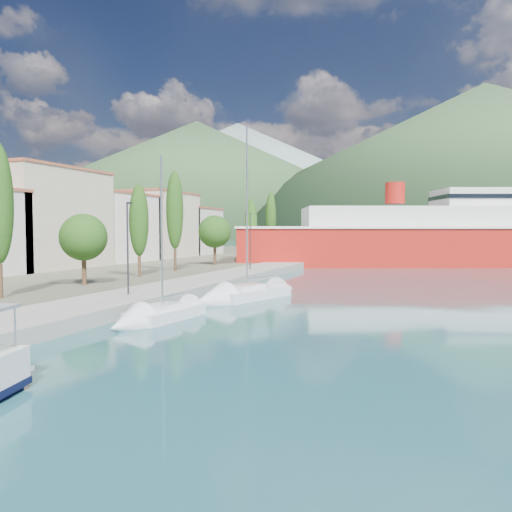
% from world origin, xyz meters
% --- Properties ---
extents(ground, '(1400.00, 1400.00, 0.00)m').
position_xyz_m(ground, '(0.00, 120.00, 0.00)').
color(ground, '#21545C').
extents(quay, '(5.00, 88.00, 0.80)m').
position_xyz_m(quay, '(-9.00, 26.00, 0.40)').
color(quay, gray).
rests_on(quay, ground).
extents(town_buildings, '(9.20, 69.20, 11.30)m').
position_xyz_m(town_buildings, '(-32.00, 36.91, 5.57)').
color(town_buildings, beige).
rests_on(town_buildings, land_strip).
extents(tree_row, '(4.03, 65.49, 10.51)m').
position_xyz_m(tree_row, '(-16.00, 32.20, 5.69)').
color(tree_row, '#47301E').
rests_on(tree_row, land_strip).
extents(lamp_posts, '(0.15, 46.39, 6.06)m').
position_xyz_m(lamp_posts, '(-9.00, 13.85, 4.08)').
color(lamp_posts, '#2D2D33').
rests_on(lamp_posts, quay).
extents(sailboat_near, '(2.90, 7.12, 9.94)m').
position_xyz_m(sailboat_near, '(-4.48, 9.23, 0.28)').
color(sailboat_near, silver).
rests_on(sailboat_near, ground).
extents(sailboat_mid, '(5.23, 9.58, 13.36)m').
position_xyz_m(sailboat_mid, '(-3.49, 18.29, 0.32)').
color(sailboat_mid, silver).
rests_on(sailboat_mid, ground).
extents(ferry, '(63.19, 34.50, 12.42)m').
position_xyz_m(ferry, '(12.31, 63.64, 3.78)').
color(ferry, '#AA1A12').
rests_on(ferry, ground).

